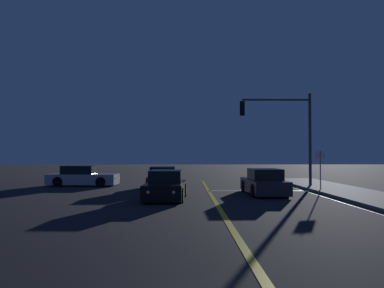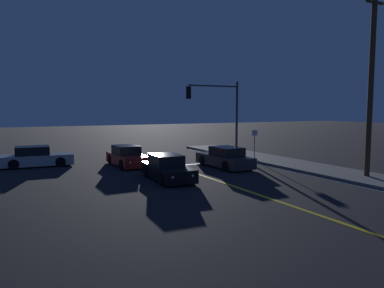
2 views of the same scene
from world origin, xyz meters
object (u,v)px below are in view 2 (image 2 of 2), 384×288
(street_sign_corner, at_px, (255,140))
(utility_pole_right, at_px, (371,75))
(traffic_signal_near_right, at_px, (220,106))
(car_parked_curb_charcoal, at_px, (225,158))
(car_far_approaching_red, at_px, (127,157))
(car_following_oncoming_silver, at_px, (36,158))
(car_mid_block_black, at_px, (167,169))

(street_sign_corner, bearing_deg, utility_pole_right, -80.44)
(traffic_signal_near_right, bearing_deg, car_parked_curb_charcoal, 63.23)
(car_far_approaching_red, xyz_separation_m, car_following_oncoming_silver, (-5.48, 2.45, 0.00))
(car_far_approaching_red, distance_m, car_following_oncoming_silver, 6.00)
(car_far_approaching_red, bearing_deg, utility_pole_right, 133.33)
(car_parked_curb_charcoal, xyz_separation_m, utility_pole_right, (4.85, -6.86, 4.99))
(car_parked_curb_charcoal, bearing_deg, street_sign_corner, 21.44)
(car_following_oncoming_silver, xyz_separation_m, car_mid_block_black, (5.96, -8.18, -0.00))
(car_far_approaching_red, relative_size, street_sign_corner, 1.88)
(car_far_approaching_red, bearing_deg, traffic_signal_near_right, -176.09)
(car_mid_block_black, bearing_deg, utility_pole_right, 157.45)
(car_far_approaching_red, height_order, car_following_oncoming_silver, same)
(car_following_oncoming_silver, height_order, street_sign_corner, street_sign_corner)
(car_following_oncoming_silver, bearing_deg, traffic_signal_near_right, 85.26)
(traffic_signal_near_right, bearing_deg, car_following_oncoming_silver, -7.46)
(car_following_oncoming_silver, distance_m, traffic_signal_near_right, 13.67)
(car_following_oncoming_silver, relative_size, traffic_signal_near_right, 0.78)
(car_parked_curb_charcoal, bearing_deg, utility_pole_right, -56.19)
(car_far_approaching_red, xyz_separation_m, traffic_signal_near_right, (7.65, 0.73, 3.41))
(car_parked_curb_charcoal, height_order, car_following_oncoming_silver, same)
(car_far_approaching_red, height_order, utility_pole_right, utility_pole_right)
(car_mid_block_black, bearing_deg, car_parked_curb_charcoal, -153.53)
(car_far_approaching_red, relative_size, car_following_oncoming_silver, 0.94)
(car_parked_curb_charcoal, distance_m, car_following_oncoming_silver, 12.50)
(car_far_approaching_red, relative_size, utility_pole_right, 0.40)
(car_far_approaching_red, xyz_separation_m, utility_pole_right, (10.35, -10.38, 4.99))
(car_following_oncoming_silver, distance_m, car_mid_block_black, 10.12)
(car_mid_block_black, bearing_deg, car_far_approaching_red, -82.44)
(utility_pole_right, relative_size, street_sign_corner, 4.68)
(traffic_signal_near_right, xyz_separation_m, utility_pole_right, (2.70, -11.12, 1.58))
(car_far_approaching_red, height_order, car_mid_block_black, same)
(car_mid_block_black, bearing_deg, car_following_oncoming_silver, -51.17)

